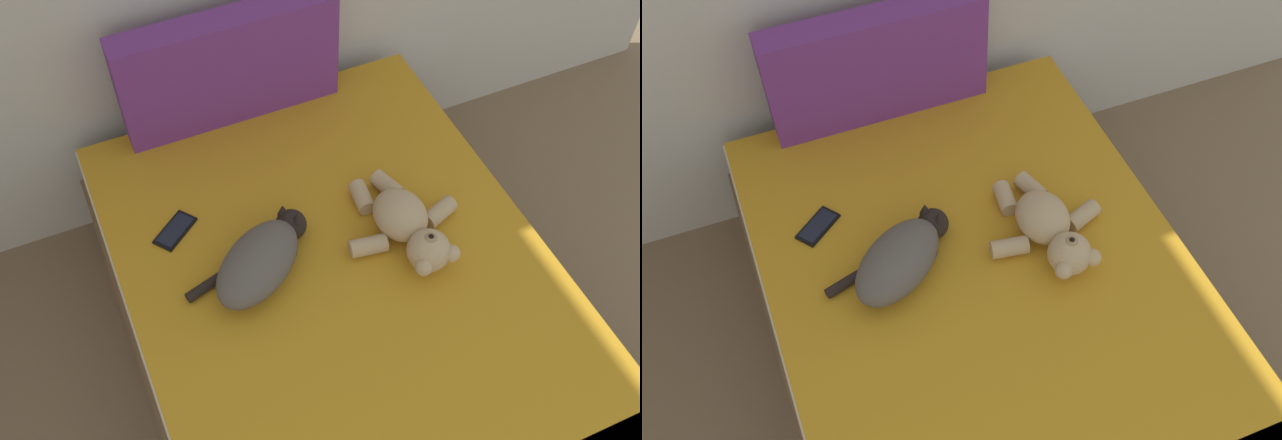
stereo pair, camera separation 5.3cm
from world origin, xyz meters
The scene contains 5 objects.
bed centered at (1.76, 2.73, 0.25)m, with size 1.32×1.92×0.51m.
patterned_cushion centered at (1.69, 3.61, 0.72)m, with size 0.77×0.12×0.42m.
cat centered at (1.54, 2.92, 0.58)m, with size 0.43×0.35×0.15m.
teddy_bear centered at (2.00, 2.86, 0.58)m, with size 0.39×0.45×0.15m.
cell_phone centered at (1.34, 3.18, 0.52)m, with size 0.16×0.15×0.01m.
Camera 1 is at (1.18, 1.68, 2.44)m, focal length 42.13 mm.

